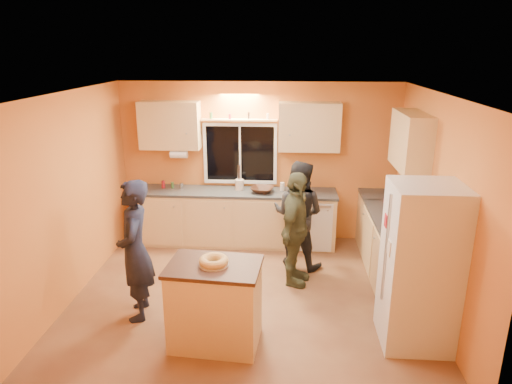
# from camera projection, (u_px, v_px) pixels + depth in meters

# --- Properties ---
(ground) EXTENTS (4.50, 4.50, 0.00)m
(ground) POSITION_uv_depth(u_px,v_px,m) (249.00, 296.00, 5.96)
(ground) COLOR brown
(ground) RESTS_ON ground
(room_shell) EXTENTS (4.54, 4.04, 2.61)m
(room_shell) POSITION_uv_depth(u_px,v_px,m) (260.00, 169.00, 5.86)
(room_shell) COLOR orange
(room_shell) RESTS_ON ground
(back_counter) EXTENTS (4.23, 0.62, 0.90)m
(back_counter) POSITION_uv_depth(u_px,v_px,m) (258.00, 217.00, 7.44)
(back_counter) COLOR tan
(back_counter) RESTS_ON ground
(right_counter) EXTENTS (0.62, 1.84, 0.90)m
(right_counter) POSITION_uv_depth(u_px,v_px,m) (395.00, 253.00, 6.17)
(right_counter) COLOR tan
(right_counter) RESTS_ON ground
(refrigerator) EXTENTS (0.72, 0.70, 1.80)m
(refrigerator) POSITION_uv_depth(u_px,v_px,m) (420.00, 266.00, 4.81)
(refrigerator) COLOR silver
(refrigerator) RESTS_ON ground
(island) EXTENTS (1.02, 0.74, 0.94)m
(island) POSITION_uv_depth(u_px,v_px,m) (215.00, 304.00, 4.89)
(island) COLOR tan
(island) RESTS_ON ground
(bundt_pastry) EXTENTS (0.31, 0.31, 0.09)m
(bundt_pastry) POSITION_uv_depth(u_px,v_px,m) (214.00, 261.00, 4.74)
(bundt_pastry) COLOR tan
(bundt_pastry) RESTS_ON island
(person_left) EXTENTS (0.53, 0.69, 1.70)m
(person_left) POSITION_uv_depth(u_px,v_px,m) (135.00, 251.00, 5.30)
(person_left) COLOR black
(person_left) RESTS_ON ground
(person_center) EXTENTS (0.94, 0.85, 1.59)m
(person_center) POSITION_uv_depth(u_px,v_px,m) (298.00, 214.00, 6.59)
(person_center) COLOR black
(person_center) RESTS_ON ground
(person_right) EXTENTS (0.61, 0.99, 1.58)m
(person_right) POSITION_uv_depth(u_px,v_px,m) (295.00, 230.00, 6.07)
(person_right) COLOR #323622
(person_right) RESTS_ON ground
(mixing_bowl) EXTENTS (0.42, 0.42, 0.09)m
(mixing_bowl) POSITION_uv_depth(u_px,v_px,m) (262.00, 190.00, 7.25)
(mixing_bowl) COLOR black
(mixing_bowl) RESTS_ON back_counter
(utensil_crock) EXTENTS (0.14, 0.14, 0.17)m
(utensil_crock) POSITION_uv_depth(u_px,v_px,m) (240.00, 185.00, 7.36)
(utensil_crock) COLOR beige
(utensil_crock) RESTS_ON back_counter
(potted_plant) EXTENTS (0.32, 0.29, 0.32)m
(potted_plant) POSITION_uv_depth(u_px,v_px,m) (421.00, 234.00, 5.22)
(potted_plant) COLOR gray
(potted_plant) RESTS_ON right_counter
(red_box) EXTENTS (0.19, 0.16, 0.07)m
(red_box) POSITION_uv_depth(u_px,v_px,m) (389.00, 200.00, 6.78)
(red_box) COLOR maroon
(red_box) RESTS_ON right_counter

